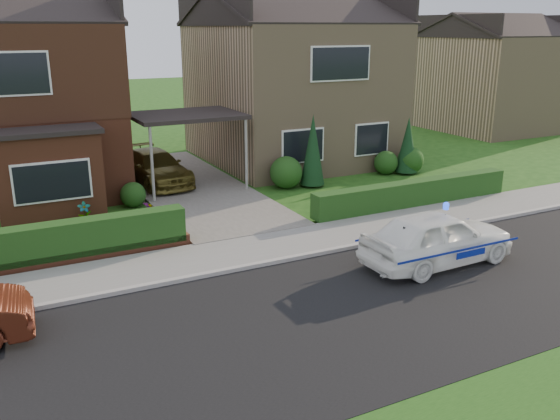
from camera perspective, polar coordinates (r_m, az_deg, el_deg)
ground at (r=12.80m, az=7.55°, el=-9.45°), size 120.00×120.00×0.00m
road at (r=12.80m, az=7.55°, el=-9.45°), size 60.00×6.00×0.02m
kerb at (r=15.15m, az=1.02°, el=-4.70°), size 60.00×0.16×0.12m
sidewalk at (r=16.02m, az=-0.75°, el=-3.49°), size 60.00×2.00×0.10m
driveway at (r=22.13m, az=-8.72°, el=2.21°), size 3.80×12.00×0.12m
house_right at (r=26.52m, az=0.99°, el=12.78°), size 7.50×8.06×7.25m
carport_link at (r=21.57m, az=-9.00°, el=8.86°), size 3.80×3.00×2.77m
dwarf_wall at (r=15.67m, az=-22.28°, el=-4.82°), size 7.70×0.25×0.36m
hedge_left at (r=15.87m, az=-22.26°, el=-5.24°), size 7.50×0.55×0.90m
hedge_right at (r=20.08m, az=12.61°, el=0.25°), size 7.50×0.55×0.80m
shrub_left_mid at (r=19.49m, az=-18.37°, el=1.29°), size 1.32×1.32×1.32m
shrub_left_near at (r=20.11m, az=-13.96°, el=1.44°), size 0.84×0.84×0.84m
shrub_right_near at (r=21.77m, az=0.59°, el=3.63°), size 1.20×1.20×1.20m
shrub_right_mid at (r=24.30m, az=10.16°, el=4.51°), size 0.96×0.96×0.96m
shrub_right_far at (r=24.67m, az=12.45°, el=4.70°), size 1.08×1.08×1.08m
conifer_a at (r=21.92m, az=3.17°, el=5.57°), size 0.90×0.90×2.60m
conifer_b at (r=24.44m, az=12.17°, el=5.95°), size 0.90×0.90×2.20m
neighbour_right at (r=36.90m, az=19.67°, el=11.40°), size 6.50×7.00×5.20m
police_car at (r=15.23m, az=14.91°, el=-2.63°), size 3.74×4.10×1.55m
driveway_car at (r=22.51m, az=-11.94°, el=4.04°), size 2.16×4.35×1.21m
potted_plant_a at (r=18.57m, az=-18.27°, el=-0.41°), size 0.39×0.27×0.73m
potted_plant_c at (r=17.88m, az=-12.46°, el=-0.54°), size 0.55×0.55×0.77m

